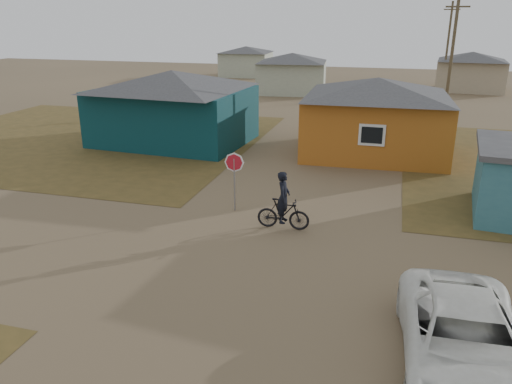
% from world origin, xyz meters
% --- Properties ---
extents(ground, '(120.00, 120.00, 0.00)m').
position_xyz_m(ground, '(0.00, 0.00, 0.00)').
color(ground, brown).
extents(grass_nw, '(20.00, 18.00, 0.00)m').
position_xyz_m(grass_nw, '(-14.00, 13.00, 0.01)').
color(grass_nw, brown).
rests_on(grass_nw, ground).
extents(house_teal, '(8.93, 7.08, 4.00)m').
position_xyz_m(house_teal, '(-8.50, 13.50, 2.05)').
color(house_teal, '#092F34').
rests_on(house_teal, ground).
extents(house_yellow, '(7.72, 6.76, 3.90)m').
position_xyz_m(house_yellow, '(2.50, 14.00, 2.00)').
color(house_yellow, '#AF5F1A').
rests_on(house_yellow, ground).
extents(house_pale_west, '(7.04, 6.15, 3.60)m').
position_xyz_m(house_pale_west, '(-6.00, 34.00, 1.86)').
color(house_pale_west, '#A9B097').
rests_on(house_pale_west, ground).
extents(house_beige_east, '(6.95, 6.05, 3.60)m').
position_xyz_m(house_beige_east, '(10.00, 40.00, 1.86)').
color(house_beige_east, tan).
rests_on(house_beige_east, ground).
extents(house_pale_north, '(6.28, 5.81, 3.40)m').
position_xyz_m(house_pale_north, '(-14.00, 46.00, 1.75)').
color(house_pale_north, '#A9B097').
rests_on(house_pale_north, ground).
extents(utility_pole_near, '(1.40, 0.20, 8.00)m').
position_xyz_m(utility_pole_near, '(6.50, 22.00, 4.14)').
color(utility_pole_near, brown).
rests_on(utility_pole_near, ground).
extents(utility_pole_far, '(1.40, 0.20, 8.00)m').
position_xyz_m(utility_pole_far, '(7.50, 38.00, 4.14)').
color(utility_pole_far, brown).
rests_on(utility_pole_far, ground).
extents(stop_sign, '(0.69, 0.29, 2.21)m').
position_xyz_m(stop_sign, '(-1.97, 4.37, 1.64)').
color(stop_sign, gray).
rests_on(stop_sign, ground).
extents(cyclist, '(1.79, 0.65, 2.01)m').
position_xyz_m(cyclist, '(0.11, 3.22, 0.73)').
color(cyclist, black).
rests_on(cyclist, ground).
extents(vehicle, '(2.60, 5.27, 1.44)m').
position_xyz_m(vehicle, '(5.15, -2.86, 0.72)').
color(vehicle, white).
rests_on(vehicle, ground).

